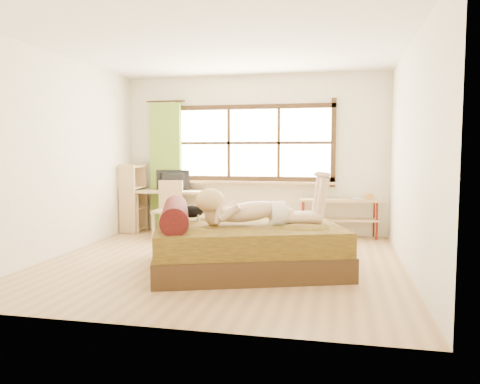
% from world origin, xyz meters
% --- Properties ---
extents(floor, '(4.50, 4.50, 0.00)m').
position_xyz_m(floor, '(0.00, 0.00, 0.00)').
color(floor, '#9E754C').
rests_on(floor, ground).
extents(ceiling, '(4.50, 4.50, 0.00)m').
position_xyz_m(ceiling, '(0.00, 0.00, 2.70)').
color(ceiling, white).
rests_on(ceiling, wall_back).
extents(wall_back, '(4.50, 0.00, 4.50)m').
position_xyz_m(wall_back, '(0.00, 2.25, 1.35)').
color(wall_back, silver).
rests_on(wall_back, floor).
extents(wall_front, '(4.50, 0.00, 4.50)m').
position_xyz_m(wall_front, '(0.00, -2.25, 1.35)').
color(wall_front, silver).
rests_on(wall_front, floor).
extents(wall_left, '(0.00, 4.50, 4.50)m').
position_xyz_m(wall_left, '(-2.25, 0.00, 1.35)').
color(wall_left, silver).
rests_on(wall_left, floor).
extents(wall_right, '(0.00, 4.50, 4.50)m').
position_xyz_m(wall_right, '(2.25, 0.00, 1.35)').
color(wall_right, silver).
rests_on(wall_right, floor).
extents(window, '(2.80, 0.16, 1.46)m').
position_xyz_m(window, '(0.00, 2.22, 1.51)').
color(window, '#FFEDBF').
rests_on(window, wall_back).
extents(curtain, '(0.55, 0.10, 2.20)m').
position_xyz_m(curtain, '(-1.55, 2.13, 1.15)').
color(curtain, olive).
rests_on(curtain, wall_back).
extents(bed, '(2.62, 2.36, 0.83)m').
position_xyz_m(bed, '(0.31, -0.21, 0.29)').
color(bed, black).
rests_on(bed, floor).
extents(woman, '(1.58, 0.91, 0.65)m').
position_xyz_m(woman, '(0.51, -0.25, 0.87)').
color(woman, '#D4AB88').
rests_on(woman, bed).
extents(kitten, '(0.35, 0.23, 0.26)m').
position_xyz_m(kitten, '(-0.36, -0.10, 0.67)').
color(kitten, black).
rests_on(kitten, bed).
extents(desk, '(1.19, 0.56, 0.74)m').
position_xyz_m(desk, '(-1.40, 1.95, 0.64)').
color(desk, tan).
rests_on(desk, floor).
extents(monitor, '(0.60, 0.09, 0.35)m').
position_xyz_m(monitor, '(-1.40, 2.00, 0.91)').
color(monitor, black).
rests_on(monitor, desk).
extents(chair, '(0.42, 0.42, 0.92)m').
position_xyz_m(chair, '(-1.30, 1.58, 0.51)').
color(chair, tan).
rests_on(chair, floor).
extents(pipe_shelf, '(1.30, 0.46, 0.72)m').
position_xyz_m(pipe_shelf, '(1.46, 2.07, 0.47)').
color(pipe_shelf, tan).
rests_on(pipe_shelf, floor).
extents(cup, '(0.13, 0.13, 0.09)m').
position_xyz_m(cup, '(1.15, 2.07, 0.68)').
color(cup, gray).
rests_on(cup, pipe_shelf).
extents(book, '(0.18, 0.23, 0.02)m').
position_xyz_m(book, '(1.65, 2.07, 0.64)').
color(book, gray).
rests_on(book, pipe_shelf).
extents(bookshelf, '(0.29, 0.51, 1.17)m').
position_xyz_m(bookshelf, '(-2.08, 1.90, 0.60)').
color(bookshelf, tan).
rests_on(bookshelf, floor).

